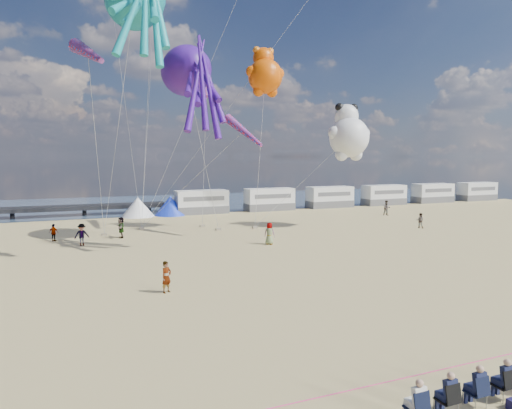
# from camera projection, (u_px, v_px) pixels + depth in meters

# --- Properties ---
(ground) EXTENTS (120.00, 120.00, 0.00)m
(ground) POSITION_uv_depth(u_px,v_px,m) (316.00, 328.00, 19.44)
(ground) COLOR tan
(ground) RESTS_ON ground
(water) EXTENTS (120.00, 120.00, 0.00)m
(water) POSITION_uv_depth(u_px,v_px,m) (138.00, 204.00, 70.08)
(water) COLOR #344A64
(water) RESTS_ON ground
(motorhome_0) EXTENTS (6.60, 2.50, 3.00)m
(motorhome_0) POSITION_uv_depth(u_px,v_px,m) (202.00, 202.00, 58.37)
(motorhome_0) COLOR silver
(motorhome_0) RESTS_ON ground
(motorhome_1) EXTENTS (6.60, 2.50, 3.00)m
(motorhome_1) POSITION_uv_depth(u_px,v_px,m) (269.00, 199.00, 61.94)
(motorhome_1) COLOR silver
(motorhome_1) RESTS_ON ground
(motorhome_2) EXTENTS (6.60, 2.50, 3.00)m
(motorhome_2) POSITION_uv_depth(u_px,v_px,m) (330.00, 197.00, 65.51)
(motorhome_2) COLOR silver
(motorhome_2) RESTS_ON ground
(motorhome_3) EXTENTS (6.60, 2.50, 3.00)m
(motorhome_3) POSITION_uv_depth(u_px,v_px,m) (384.00, 195.00, 69.08)
(motorhome_3) COLOR silver
(motorhome_3) RESTS_ON ground
(motorhome_4) EXTENTS (6.60, 2.50, 3.00)m
(motorhome_4) POSITION_uv_depth(u_px,v_px,m) (433.00, 193.00, 72.65)
(motorhome_4) COLOR silver
(motorhome_4) RESTS_ON ground
(motorhome_5) EXTENTS (6.60, 2.50, 3.00)m
(motorhome_5) POSITION_uv_depth(u_px,v_px,m) (477.00, 191.00, 76.22)
(motorhome_5) COLOR silver
(motorhome_5) RESTS_ON ground
(tent_white) EXTENTS (4.00, 4.00, 2.40)m
(tent_white) POSITION_uv_depth(u_px,v_px,m) (138.00, 207.00, 55.40)
(tent_white) COLOR white
(tent_white) RESTS_ON ground
(tent_blue) EXTENTS (4.00, 4.00, 2.40)m
(tent_blue) POSITION_uv_depth(u_px,v_px,m) (171.00, 206.00, 56.90)
(tent_blue) COLOR #1933CC
(tent_blue) RESTS_ON ground
(spectator_row) EXTENTS (6.10, 0.90, 1.30)m
(spectator_row) POSITION_uv_depth(u_px,v_px,m) (476.00, 385.00, 13.27)
(spectator_row) COLOR black
(spectator_row) RESTS_ON ground
(rope_line) EXTENTS (34.00, 0.03, 0.03)m
(rope_line) POSITION_uv_depth(u_px,v_px,m) (393.00, 381.00, 14.84)
(rope_line) COLOR #F2338C
(rope_line) RESTS_ON ground
(standing_person) EXTENTS (0.75, 0.68, 1.71)m
(standing_person) POSITION_uv_depth(u_px,v_px,m) (166.00, 277.00, 24.43)
(standing_person) COLOR tan
(standing_person) RESTS_ON ground
(beachgoer_1) EXTENTS (1.07, 0.89, 1.86)m
(beachgoer_1) POSITION_uv_depth(u_px,v_px,m) (387.00, 208.00, 56.51)
(beachgoer_1) COLOR #7F6659
(beachgoer_1) RESTS_ON ground
(beachgoer_2) EXTENTS (0.99, 0.83, 1.82)m
(beachgoer_2) POSITION_uv_depth(u_px,v_px,m) (82.00, 235.00, 37.36)
(beachgoer_2) COLOR #7F6659
(beachgoer_2) RESTS_ON ground
(beachgoer_3) EXTENTS (1.12, 1.02, 1.51)m
(beachgoer_3) POSITION_uv_depth(u_px,v_px,m) (54.00, 233.00, 39.28)
(beachgoer_3) COLOR #7F6659
(beachgoer_3) RESTS_ON ground
(beachgoer_4) EXTENTS (0.53, 1.12, 1.87)m
(beachgoer_4) POSITION_uv_depth(u_px,v_px,m) (121.00, 228.00, 40.96)
(beachgoer_4) COLOR #7F6659
(beachgoer_4) RESTS_ON ground
(beachgoer_6) EXTENTS (0.79, 0.77, 1.84)m
(beachgoer_6) POSITION_uv_depth(u_px,v_px,m) (269.00, 233.00, 37.90)
(beachgoer_6) COLOR #7F6659
(beachgoer_6) RESTS_ON ground
(beachgoer_7) EXTENTS (0.86, 0.89, 1.54)m
(beachgoer_7) POSITION_uv_depth(u_px,v_px,m) (420.00, 221.00, 46.56)
(beachgoer_7) COLOR #7F6659
(beachgoer_7) RESTS_ON ground
(sandbag_a) EXTENTS (0.50, 0.35, 0.22)m
(sandbag_a) POSITION_uv_depth(u_px,v_px,m) (104.00, 235.00, 42.02)
(sandbag_a) COLOR gray
(sandbag_a) RESTS_ON ground
(sandbag_b) EXTENTS (0.50, 0.35, 0.22)m
(sandbag_b) POSITION_uv_depth(u_px,v_px,m) (218.00, 229.00, 45.21)
(sandbag_b) COLOR gray
(sandbag_b) RESTS_ON ground
(sandbag_c) EXTENTS (0.50, 0.35, 0.22)m
(sandbag_c) POSITION_uv_depth(u_px,v_px,m) (255.00, 227.00, 46.33)
(sandbag_c) COLOR gray
(sandbag_c) RESTS_ON ground
(sandbag_d) EXTENTS (0.50, 0.35, 0.22)m
(sandbag_d) POSITION_uv_depth(u_px,v_px,m) (202.00, 226.00, 47.35)
(sandbag_d) COLOR gray
(sandbag_d) RESTS_ON ground
(sandbag_e) EXTENTS (0.50, 0.35, 0.22)m
(sandbag_e) POSITION_uv_depth(u_px,v_px,m) (142.00, 228.00, 45.84)
(sandbag_e) COLOR gray
(sandbag_e) RESTS_ON ground
(kite_octopus_purple) EXTENTS (4.43, 9.46, 10.59)m
(kite_octopus_purple) POSITION_uv_depth(u_px,v_px,m) (186.00, 71.00, 39.17)
(kite_octopus_purple) COLOR #3D1284
(kite_panda) EXTENTS (6.24, 6.08, 6.93)m
(kite_panda) POSITION_uv_depth(u_px,v_px,m) (349.00, 137.00, 46.37)
(kite_panda) COLOR white
(kite_teddy_orange) EXTENTS (4.66, 4.47, 5.76)m
(kite_teddy_orange) POSITION_uv_depth(u_px,v_px,m) (265.00, 76.00, 44.36)
(kite_teddy_orange) COLOR #E05104
(windsock_left) EXTENTS (2.64, 6.12, 6.05)m
(windsock_left) POSITION_uv_depth(u_px,v_px,m) (88.00, 53.00, 33.10)
(windsock_left) COLOR red
(windsock_mid) EXTENTS (2.73, 6.24, 6.22)m
(windsock_mid) POSITION_uv_depth(u_px,v_px,m) (206.00, 87.00, 45.19)
(windsock_mid) COLOR red
(windsock_right) EXTENTS (2.54, 5.64, 5.63)m
(windsock_right) POSITION_uv_depth(u_px,v_px,m) (244.00, 131.00, 41.49)
(windsock_right) COLOR red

